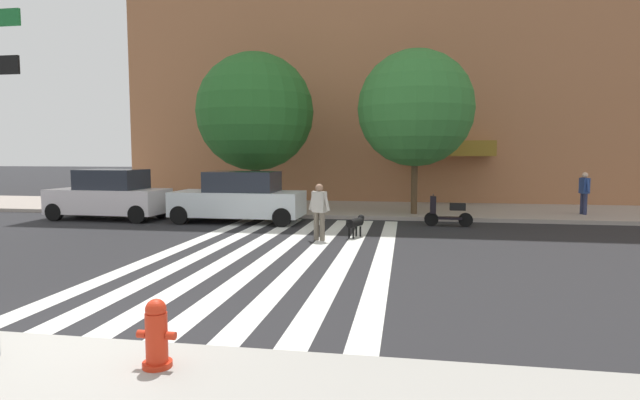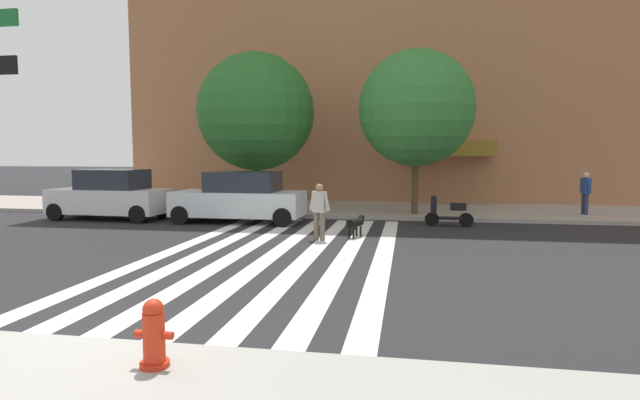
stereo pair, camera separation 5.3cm
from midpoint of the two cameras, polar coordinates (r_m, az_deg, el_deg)
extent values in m
plane|color=#232326|center=(13.29, -8.83, -5.65)|extent=(160.00, 160.00, 0.00)
cube|color=#9F9289|center=(22.55, -0.91, -0.94)|extent=(80.00, 6.00, 0.15)
cube|color=silver|center=(13.93, -15.56, -5.26)|extent=(0.45, 12.73, 0.01)
cube|color=silver|center=(13.57, -12.11, -5.46)|extent=(0.45, 12.73, 0.01)
cube|color=silver|center=(13.26, -8.49, -5.65)|extent=(0.45, 12.73, 0.01)
cube|color=silver|center=(13.01, -4.71, -5.82)|extent=(0.45, 12.73, 0.01)
cube|color=silver|center=(12.82, -0.79, -5.97)|extent=(0.45, 12.73, 0.01)
cube|color=silver|center=(12.68, 3.23, -6.10)|extent=(0.45, 12.73, 0.01)
cube|color=silver|center=(12.61, 7.32, -6.20)|extent=(0.45, 12.73, 0.01)
cube|color=olive|center=(24.48, 14.04, 5.66)|extent=(4.43, 1.60, 0.70)
cylinder|color=red|center=(6.12, -17.89, -17.19)|extent=(0.32, 0.32, 0.06)
cylinder|color=red|center=(6.02, -17.98, -14.49)|extent=(0.24, 0.24, 0.55)
sphere|color=red|center=(5.92, -18.06, -11.62)|extent=(0.23, 0.23, 0.23)
cylinder|color=red|center=(6.09, -19.44, -14.03)|extent=(0.10, 0.09, 0.09)
cylinder|color=red|center=(5.93, -16.49, -14.46)|extent=(0.10, 0.09, 0.09)
cube|color=silver|center=(20.91, -22.58, -0.09)|extent=(4.44, 1.98, 0.91)
cube|color=#232833|center=(20.76, -22.26, 2.18)|extent=(2.36, 1.69, 0.75)
cylinder|color=black|center=(21.32, -27.61, -1.20)|extent=(0.67, 0.24, 0.66)
cylinder|color=black|center=(22.62, -24.92, -0.76)|extent=(0.67, 0.24, 0.66)
cylinder|color=black|center=(19.32, -19.75, -1.52)|extent=(0.67, 0.24, 0.66)
cylinder|color=black|center=(20.75, -17.34, -1.01)|extent=(0.67, 0.24, 0.66)
cube|color=silver|center=(18.65, -9.07, -0.39)|extent=(4.72, 1.93, 0.89)
cube|color=#232833|center=(18.53, -8.56, 2.08)|extent=(2.51, 1.69, 0.72)
cylinder|color=black|center=(18.61, -15.41, -1.65)|extent=(0.66, 0.22, 0.66)
cylinder|color=black|center=(20.18, -13.26, -1.08)|extent=(0.66, 0.22, 0.66)
cylinder|color=black|center=(17.32, -4.15, -1.97)|extent=(0.66, 0.22, 0.66)
cylinder|color=black|center=(19.00, -2.84, -1.33)|extent=(0.66, 0.22, 0.66)
cylinder|color=black|center=(17.94, 12.59, -2.12)|extent=(0.48, 0.11, 0.48)
cylinder|color=black|center=(18.00, 16.26, -2.18)|extent=(0.48, 0.15, 0.48)
cube|color=black|center=(17.96, 14.59, -2.00)|extent=(0.81, 0.34, 0.08)
cube|color=black|center=(17.93, 15.42, -0.74)|extent=(0.53, 0.31, 0.24)
cube|color=black|center=(17.88, 12.78, -0.54)|extent=(0.21, 0.28, 0.60)
cylinder|color=black|center=(17.85, 12.81, 0.58)|extent=(0.05, 0.50, 0.04)
cylinder|color=#4C3823|center=(21.86, -7.09, 2.64)|extent=(0.39, 0.39, 2.75)
sphere|color=#286628|center=(21.91, -7.18, 9.83)|extent=(4.98, 4.98, 4.98)
cylinder|color=#4C3823|center=(20.11, 10.76, 2.53)|extent=(0.25, 0.25, 2.87)
sphere|color=#337533|center=(20.17, 10.89, 10.14)|extent=(4.50, 4.50, 4.50)
cylinder|color=#6B6051|center=(14.63, -0.29, -2.96)|extent=(0.20, 0.20, 0.82)
cylinder|color=#6B6051|center=(14.52, 0.38, -3.02)|extent=(0.20, 0.20, 0.82)
cube|color=#B2ADA3|center=(14.49, 0.04, -0.21)|extent=(0.44, 0.36, 0.60)
cylinder|color=#B2ADA3|center=(14.61, -0.76, -0.05)|extent=(0.24, 0.17, 0.57)
cylinder|color=#B2ADA3|center=(14.36, 0.86, -0.14)|extent=(0.24, 0.17, 0.57)
sphere|color=#936B51|center=(14.46, 0.04, 1.40)|extent=(0.29, 0.29, 0.22)
cylinder|color=black|center=(15.10, 4.08, -2.57)|extent=(0.48, 0.70, 0.26)
sphere|color=black|center=(15.44, 4.79, -2.03)|extent=(0.26, 0.26, 0.20)
cylinder|color=black|center=(14.72, 3.31, -2.57)|extent=(0.12, 0.23, 0.16)
cylinder|color=black|center=(15.37, 4.24, -3.52)|extent=(0.07, 0.07, 0.32)
cylinder|color=black|center=(15.31, 4.71, -3.56)|extent=(0.07, 0.07, 0.32)
cylinder|color=black|center=(14.98, 3.43, -3.75)|extent=(0.07, 0.07, 0.32)
cylinder|color=black|center=(14.91, 3.91, -3.79)|extent=(0.07, 0.07, 0.32)
cylinder|color=#282D4C|center=(22.04, 27.90, -0.42)|extent=(0.18, 0.18, 0.82)
cylinder|color=#282D4C|center=(22.21, 27.64, -0.37)|extent=(0.18, 0.18, 0.82)
cube|color=navy|center=(22.07, 27.85, 1.44)|extent=(0.32, 0.42, 0.60)
cylinder|color=navy|center=(21.86, 28.17, 1.47)|extent=(0.14, 0.24, 0.57)
cylinder|color=navy|center=(22.28, 27.54, 1.56)|extent=(0.14, 0.24, 0.57)
sphere|color=beige|center=(22.05, 27.89, 2.50)|extent=(0.26, 0.26, 0.22)
camera|label=1|loc=(0.03, -89.88, 0.01)|focal=28.36mm
camera|label=2|loc=(0.03, 90.12, -0.01)|focal=28.36mm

